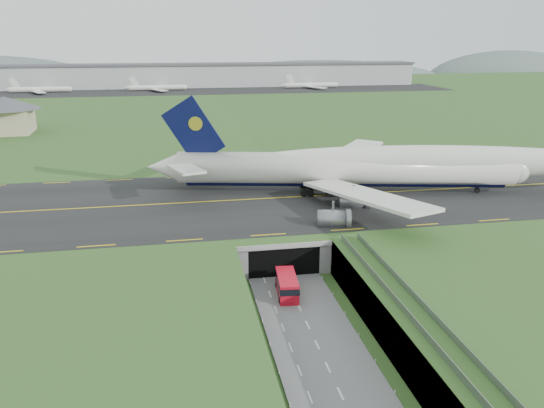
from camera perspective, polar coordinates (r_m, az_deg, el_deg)
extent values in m
plane|color=#2D5321|center=(81.94, 2.47, -10.22)|extent=(900.00, 900.00, 0.00)
cube|color=gray|center=(80.59, 2.50, -8.33)|extent=(800.00, 800.00, 6.00)
cube|color=slate|center=(75.51, 3.76, -12.74)|extent=(12.00, 75.00, 0.20)
cube|color=black|center=(109.73, -1.28, 0.53)|extent=(800.00, 44.00, 0.18)
cube|color=gray|center=(96.81, 0.04, -2.18)|extent=(16.00, 22.00, 1.00)
cube|color=gray|center=(96.74, -4.05, -3.82)|extent=(2.00, 22.00, 6.00)
cube|color=gray|center=(99.10, 4.03, -3.29)|extent=(2.00, 22.00, 6.00)
cube|color=black|center=(93.30, 0.59, -4.93)|extent=(12.00, 12.00, 5.00)
cube|color=#A8A8A3|center=(86.64, 1.36, -4.53)|extent=(17.00, 0.50, 0.80)
cube|color=#A8A8A3|center=(67.21, 15.55, -11.91)|extent=(3.00, 53.00, 0.50)
cube|color=gray|center=(66.29, 14.49, -11.51)|extent=(0.06, 53.00, 1.00)
cube|color=gray|center=(67.44, 16.70, -11.18)|extent=(0.06, 53.00, 1.00)
cylinder|color=#A8A8A3|center=(61.79, 19.27, -18.43)|extent=(0.90, 0.90, 5.60)
cylinder|color=#A8A8A3|center=(70.61, 14.47, -13.09)|extent=(0.90, 0.90, 5.60)
cylinder|color=#A8A8A3|center=(80.26, 10.92, -8.92)|extent=(0.90, 0.90, 5.60)
cylinder|color=silver|center=(114.29, 7.83, 3.84)|extent=(71.30, 21.17, 6.72)
sphere|color=silver|center=(123.50, 24.55, 3.43)|extent=(7.80, 7.80, 6.59)
cone|color=silver|center=(116.52, -11.58, 3.91)|extent=(8.50, 7.75, 6.39)
ellipsoid|color=silver|center=(117.69, 17.25, 4.36)|extent=(80.78, 22.64, 7.06)
ellipsoid|color=black|center=(122.92, 24.15, 3.82)|extent=(5.21, 3.84, 2.35)
cylinder|color=#080C32|center=(114.93, 7.77, 2.57)|extent=(67.01, 16.62, 2.82)
cube|color=silver|center=(131.04, 7.94, 5.11)|extent=(26.46, 28.38, 2.83)
cube|color=silver|center=(122.51, -7.94, 5.51)|extent=(11.03, 11.91, 1.08)
cube|color=silver|center=(98.74, 10.04, 0.92)|extent=(16.83, 32.20, 2.83)
cube|color=silver|center=(107.37, -9.25, 3.75)|extent=(7.77, 12.42, 1.08)
cube|color=#080C32|center=(113.63, -8.43, 7.79)|extent=(13.21, 3.35, 14.87)
cylinder|color=gold|center=(113.29, -8.20, 8.58)|extent=(3.03, 1.32, 2.94)
cylinder|color=slate|center=(125.03, 7.61, 2.99)|extent=(6.06, 4.51, 3.47)
cylinder|color=slate|center=(135.28, 5.04, 4.19)|extent=(6.06, 4.51, 3.47)
cylinder|color=slate|center=(105.95, 8.71, 0.29)|extent=(6.06, 4.51, 3.47)
cylinder|color=slate|center=(94.98, 6.54, -1.65)|extent=(6.06, 4.51, 3.47)
cylinder|color=black|center=(121.99, 21.19, 1.40)|extent=(1.24, 0.75, 1.16)
cube|color=black|center=(115.00, 5.39, 1.68)|extent=(7.67, 8.49, 1.47)
cube|color=red|center=(82.33, 1.61, -8.71)|extent=(3.54, 7.87, 3.06)
cube|color=black|center=(82.06, 1.62, -8.33)|extent=(3.61, 7.98, 1.02)
cube|color=black|center=(82.90, 1.61, -9.50)|extent=(3.29, 7.34, 0.51)
cylinder|color=black|center=(80.47, 0.87, -10.30)|extent=(0.44, 0.95, 0.92)
cylinder|color=black|center=(84.99, 0.51, -8.70)|extent=(0.44, 0.95, 0.92)
cylinder|color=black|center=(80.76, 2.77, -10.21)|extent=(0.44, 0.95, 0.92)
cylinder|color=black|center=(85.27, 2.30, -8.63)|extent=(0.44, 0.95, 0.92)
cube|color=tan|center=(207.85, -26.62, 7.96)|extent=(16.80, 16.80, 8.52)
cone|color=#4C4C51|center=(207.10, -26.86, 9.69)|extent=(24.64, 24.64, 4.26)
cube|color=#B2B2B2|center=(371.85, -8.03, 13.52)|extent=(300.00, 22.00, 15.00)
cube|color=#4C4C51|center=(371.43, -8.08, 14.67)|extent=(302.00, 24.00, 1.20)
cube|color=black|center=(342.56, -7.74, 11.97)|extent=(320.00, 50.00, 0.08)
cylinder|color=silver|center=(355.93, -23.70, 11.22)|extent=(34.00, 3.20, 3.20)
cylinder|color=silver|center=(347.10, -12.24, 12.15)|extent=(34.00, 3.20, 3.20)
cylinder|color=silver|center=(358.32, 4.23, 12.64)|extent=(34.00, 3.20, 3.20)
ellipsoid|color=#50615C|center=(520.64, 4.98, 12.77)|extent=(260.00, 91.00, 44.00)
ellipsoid|color=#50615C|center=(604.70, 24.03, 12.02)|extent=(180.00, 63.00, 60.00)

